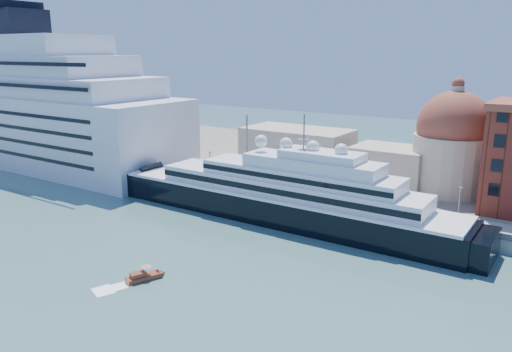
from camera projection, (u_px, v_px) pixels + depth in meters
The scene contains 9 objects.
ground at pixel (233, 260), 86.67m from camera, with size 400.00×400.00×0.00m, color #3C6767.
quay at pixel (321, 205), 113.74m from camera, with size 180.00×10.00×2.50m, color gray.
land at pixel (384, 171), 146.82m from camera, with size 260.00×72.00×2.00m, color slate.
quay_fence at pixel (312, 202), 109.67m from camera, with size 180.00×0.10×1.20m, color slate.
superyacht at pixel (267, 196), 108.19m from camera, with size 90.53×12.55×27.06m.
service_barge at pixel (175, 197), 121.18m from camera, with size 11.40×5.18×2.47m.
water_taxi at pixel (143, 276), 78.88m from camera, with size 3.82×5.93×2.68m.
church at pixel (387, 150), 127.04m from camera, with size 66.00×18.00×25.50m.
lamp_posts at pixel (271, 163), 117.11m from camera, with size 120.80×2.40×18.00m.
Camera 1 is at (48.21, -64.60, 35.26)m, focal length 35.00 mm.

